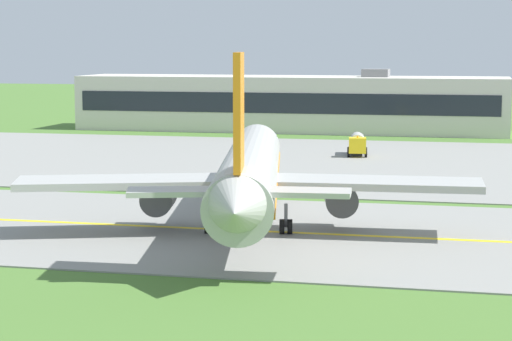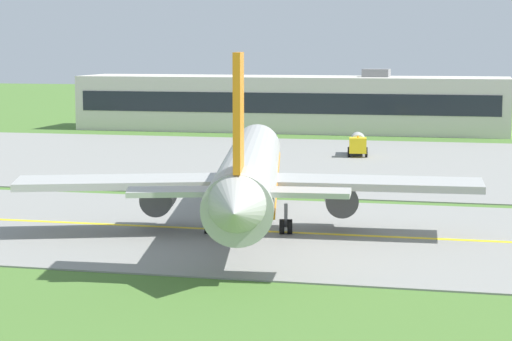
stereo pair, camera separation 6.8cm
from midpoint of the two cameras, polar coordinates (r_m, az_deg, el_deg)
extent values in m
plane|color=#47702D|center=(68.20, 0.08, -3.67)|extent=(500.00, 500.00, 0.00)
cube|color=gray|center=(68.19, 0.08, -3.63)|extent=(240.00, 28.00, 0.10)
cube|color=gray|center=(108.12, 10.33, 0.32)|extent=(140.00, 52.00, 0.10)
cube|color=yellow|center=(68.18, 0.08, -3.58)|extent=(220.00, 0.60, 0.01)
cylinder|color=#ADADA8|center=(68.70, -0.35, -0.04)|extent=(10.53, 34.13, 4.00)
cone|color=#ADADA8|center=(86.77, 0.13, 1.50)|extent=(4.23, 3.29, 3.80)
cone|color=#ADADA8|center=(50.46, -1.19, -2.27)|extent=(3.96, 3.80, 3.40)
cube|color=orange|center=(68.76, -0.35, -0.45)|extent=(10.08, 31.48, 0.36)
cube|color=#1E232D|center=(84.51, 0.08, 1.82)|extent=(3.68, 2.43, 0.70)
cube|color=#ADADA8|center=(67.47, -7.66, -0.67)|extent=(15.74, 9.47, 0.50)
cylinder|color=#47474C|center=(69.33, -5.73, -1.60)|extent=(2.92, 3.78, 2.30)
cylinder|color=black|center=(70.90, -5.56, -1.40)|extent=(2.11, 0.65, 2.10)
cube|color=#ADADA8|center=(66.78, 6.88, -0.74)|extent=(15.24, 5.63, 0.50)
cylinder|color=#47474C|center=(68.82, 5.06, -1.66)|extent=(2.92, 3.78, 2.30)
cylinder|color=black|center=(70.40, 4.99, -1.45)|extent=(2.11, 0.65, 2.10)
cube|color=orange|center=(53.26, -1.00, 3.49)|extent=(1.25, 4.39, 6.50)
cube|color=#ADADA8|center=(53.81, -4.41, -1.25)|extent=(6.44, 4.07, 0.30)
cube|color=#ADADA8|center=(53.48, 2.43, -1.29)|extent=(6.19, 2.93, 0.30)
cylinder|color=slate|center=(81.95, 0.01, -0.84)|extent=(0.24, 0.24, 1.65)
cylinder|color=black|center=(82.07, 0.01, -1.41)|extent=(0.56, 1.15, 1.10)
cylinder|color=slate|center=(67.30, -2.63, -2.64)|extent=(0.24, 0.24, 1.65)
cylinder|color=black|center=(67.47, -2.86, -3.32)|extent=(0.56, 1.15, 1.10)
cylinder|color=black|center=(67.43, -2.39, -3.33)|extent=(0.56, 1.15, 1.10)
cylinder|color=slate|center=(67.09, 1.80, -2.66)|extent=(0.24, 0.24, 1.65)
cylinder|color=black|center=(67.24, 1.57, -3.35)|extent=(0.56, 1.15, 1.10)
cylinder|color=black|center=(67.24, 2.04, -3.36)|extent=(0.56, 1.15, 1.10)
cube|color=yellow|center=(113.95, 6.05, 1.49)|extent=(2.22, 2.04, 1.80)
cube|color=#1E232D|center=(113.16, 6.05, 1.61)|extent=(1.84, 0.36, 0.81)
cylinder|color=silver|center=(116.92, 6.04, 1.76)|extent=(2.33, 4.40, 1.80)
cube|color=#383838|center=(117.02, 6.03, 1.26)|extent=(2.63, 4.44, 0.24)
cylinder|color=orange|center=(113.86, 6.05, 1.99)|extent=(0.20, 0.20, 0.18)
cylinder|color=black|center=(114.08, 6.54, 0.96)|extent=(0.41, 0.93, 0.90)
cylinder|color=black|center=(114.06, 5.54, 0.97)|extent=(0.41, 0.93, 0.90)
cylinder|color=black|center=(117.89, 6.54, 1.16)|extent=(0.41, 0.93, 0.90)
cylinder|color=black|center=(117.88, 5.52, 1.17)|extent=(0.41, 0.93, 0.90)
cube|color=beige|center=(150.33, 2.06, 3.97)|extent=(66.22, 12.75, 8.45)
cube|color=#1E232D|center=(144.02, 1.57, 3.99)|extent=(63.57, 0.10, 3.04)
cube|color=slate|center=(148.15, 7.13, 5.73)|extent=(4.00, 4.00, 1.20)
camera|label=1|loc=(0.03, -89.97, 0.00)|focal=67.79mm
camera|label=2|loc=(0.03, 90.03, 0.00)|focal=67.79mm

